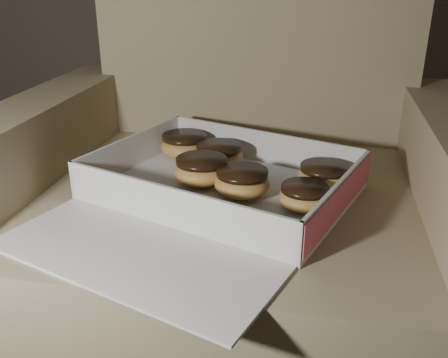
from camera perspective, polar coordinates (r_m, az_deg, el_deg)
armchair at (r=1.08m, az=1.29°, el=-5.76°), size 0.93×0.79×0.97m
bakery_box at (r=0.89m, az=-1.34°, el=-1.87°), size 0.59×0.64×0.07m
donut_a at (r=0.86m, az=9.16°, el=-1.98°), size 0.09×0.09×0.04m
donut_b at (r=0.95m, az=-2.56°, el=1.05°), size 0.10×0.10×0.05m
donut_c at (r=1.08m, az=-4.53°, el=3.92°), size 0.10×0.10×0.05m
donut_d at (r=0.94m, az=11.32°, el=0.31°), size 0.10×0.10×0.05m
donut_e at (r=1.02m, az=-0.59°, el=2.73°), size 0.10×0.10×0.05m
donut_f at (r=0.90m, az=2.08°, el=-0.33°), size 0.10×0.10×0.05m
crumb_a at (r=0.82m, az=4.49°, el=-4.72°), size 0.01×0.01×0.00m
crumb_b at (r=0.81m, az=5.43°, el=-5.03°), size 0.01×0.01×0.00m
crumb_c at (r=0.90m, az=2.49°, el=-2.02°), size 0.01×0.01×0.00m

